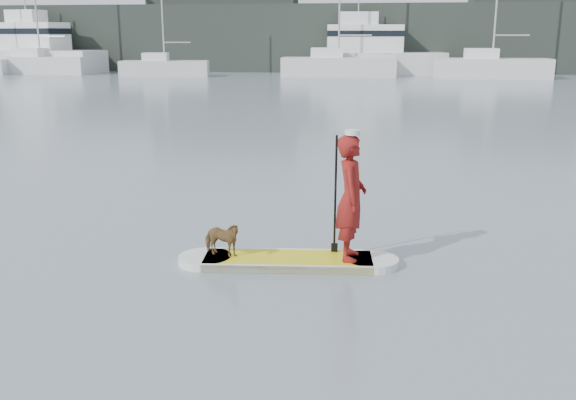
# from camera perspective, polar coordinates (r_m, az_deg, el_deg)

# --- Properties ---
(ground) EXTENTS (140.00, 140.00, 0.00)m
(ground) POSITION_cam_1_polar(r_m,az_deg,el_deg) (10.28, -20.90, -5.48)
(ground) COLOR slate
(ground) RESTS_ON ground
(paddleboard) EXTENTS (3.29, 1.03, 0.12)m
(paddleboard) POSITION_cam_1_polar(r_m,az_deg,el_deg) (9.64, 0.00, -5.42)
(paddleboard) COLOR yellow
(paddleboard) RESTS_ON ground
(paddler) EXTENTS (0.45, 0.68, 1.85)m
(paddler) POSITION_cam_1_polar(r_m,az_deg,el_deg) (9.35, 5.62, 0.19)
(paddler) COLOR maroon
(paddler) RESTS_ON paddleboard
(white_cap) EXTENTS (0.22, 0.22, 0.07)m
(white_cap) POSITION_cam_1_polar(r_m,az_deg,el_deg) (9.16, 5.77, 6.00)
(white_cap) COLOR silver
(white_cap) RESTS_ON paddler
(dog) EXTENTS (0.69, 0.45, 0.54)m
(dog) POSITION_cam_1_polar(r_m,az_deg,el_deg) (9.62, -5.94, -3.46)
(dog) COLOR #52391C
(dog) RESTS_ON paddleboard
(paddle) EXTENTS (0.10, 0.30, 2.00)m
(paddle) POSITION_cam_1_polar(r_m,az_deg,el_deg) (9.66, 4.21, -0.82)
(paddle) COLOR black
(paddle) RESTS_ON ground
(sailboat_b) EXTENTS (9.30, 3.42, 13.55)m
(sailboat_b) POSITION_cam_1_polar(r_m,az_deg,el_deg) (61.04, -21.17, 11.30)
(sailboat_b) COLOR silver
(sailboat_b) RESTS_ON ground
(sailboat_c) EXTENTS (7.38, 3.55, 10.17)m
(sailboat_c) POSITION_cam_1_polar(r_m,az_deg,el_deg) (54.39, -10.97, 11.51)
(sailboat_c) COLOR silver
(sailboat_c) RESTS_ON ground
(sailboat_d) EXTENTS (9.33, 3.27, 13.57)m
(sailboat_d) POSITION_cam_1_polar(r_m,az_deg,el_deg) (53.51, 4.42, 11.92)
(sailboat_d) COLOR silver
(sailboat_d) RESTS_ON ground
(sailboat_e) EXTENTS (8.81, 2.96, 12.72)m
(sailboat_e) POSITION_cam_1_polar(r_m,az_deg,el_deg) (53.59, 17.58, 11.24)
(sailboat_e) COLOR silver
(sailboat_e) RESTS_ON ground
(motor_yacht_a) EXTENTS (11.72, 4.71, 6.85)m
(motor_yacht_a) POSITION_cam_1_polar(r_m,az_deg,el_deg) (56.53, 7.44, 12.95)
(motor_yacht_a) COLOR silver
(motor_yacht_a) RESTS_ON ground
(motor_yacht_b) EXTENTS (11.51, 5.88, 7.25)m
(motor_yacht_b) POSITION_cam_1_polar(r_m,az_deg,el_deg) (63.90, -21.21, 12.38)
(motor_yacht_b) COLOR silver
(motor_yacht_b) RESTS_ON ground
(shore_mass) EXTENTS (90.00, 6.00, 6.00)m
(shore_mass) POSITION_cam_1_polar(r_m,az_deg,el_deg) (61.62, 3.42, 14.16)
(shore_mass) COLOR #212923
(shore_mass) RESTS_ON ground
(shore_building_west) EXTENTS (14.00, 4.00, 9.00)m
(shore_building_west) POSITION_cam_1_polar(r_m,az_deg,el_deg) (64.18, -5.75, 15.46)
(shore_building_west) COLOR #212923
(shore_building_west) RESTS_ON ground
(shore_building_east) EXTENTS (10.00, 4.00, 8.00)m
(shore_building_east) POSITION_cam_1_polar(r_m,az_deg,el_deg) (63.80, 20.38, 14.22)
(shore_building_east) COLOR #212923
(shore_building_east) RESTS_ON ground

